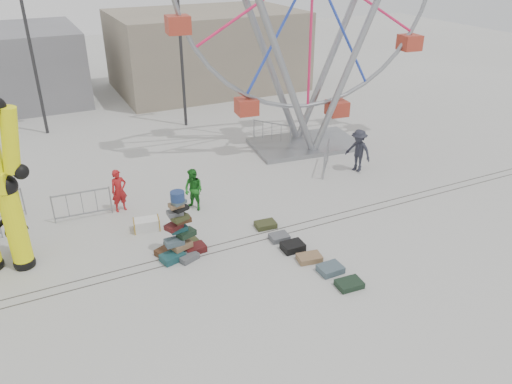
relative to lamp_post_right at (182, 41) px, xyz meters
name	(u,v)px	position (x,y,z in m)	size (l,w,h in m)	color
ground	(229,260)	(-3.09, -13.00, -4.48)	(90.00, 90.00, 0.00)	#9E9E99
track_line_near	(222,251)	(-3.09, -12.40, -4.48)	(40.00, 0.04, 0.01)	#47443F
track_line_far	(217,245)	(-3.09, -12.00, -4.48)	(40.00, 0.04, 0.01)	#47443F
building_right	(207,50)	(3.91, 7.00, -1.98)	(12.00, 8.00, 5.00)	gray
lamp_post_right	(182,41)	(0.00, 0.00, 0.00)	(1.41, 0.25, 8.00)	#2D2D30
lamp_post_left	(32,46)	(-7.00, 2.00, 0.00)	(1.41, 0.25, 8.00)	#2D2D30
suitcase_tower	(180,237)	(-4.34, -11.95, -3.85)	(1.64, 1.44, 2.26)	#1A4A4E
steamer_trunk	(147,224)	(-4.95, -10.00, -4.27)	(0.89, 0.51, 0.42)	silver
row_case_0	(266,225)	(-1.11, -11.67, -4.39)	(0.73, 0.52, 0.19)	#3A3F1F
row_case_1	(279,237)	(-1.07, -12.62, -4.38)	(0.63, 0.50, 0.19)	#5B5E63
row_case_2	(293,246)	(-0.97, -13.36, -4.36)	(0.72, 0.56, 0.25)	black
row_case_3	(309,258)	(-0.80, -14.13, -4.39)	(0.76, 0.51, 0.19)	#906D49
row_case_4	(330,269)	(-0.53, -14.93, -4.38)	(0.73, 0.58, 0.21)	#495E69
row_case_5	(349,284)	(-0.44, -15.79, -4.39)	(0.76, 0.54, 0.18)	#1A2F1F
barricade_dummy_c	(82,205)	(-6.79, -8.18, -3.93)	(2.00, 0.10, 1.10)	gray
barricade_wheel_front	(326,158)	(3.51, -8.45, -3.93)	(2.00, 0.10, 1.10)	gray
barricade_wheel_back	(272,133)	(2.88, -4.51, -3.93)	(2.00, 0.10, 1.10)	gray
pedestrian_red	(119,191)	(-5.44, -8.18, -3.66)	(0.60, 0.39, 1.65)	#A6171A
pedestrian_green	(194,190)	(-2.92, -9.31, -3.67)	(0.79, 0.62, 1.63)	#1B6F1E
pedestrian_black	(12,230)	(-9.13, -9.55, -3.65)	(0.98, 0.41, 1.67)	black
pedestrian_grey	(358,151)	(4.72, -9.09, -3.54)	(1.22, 0.70, 1.89)	#21232D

